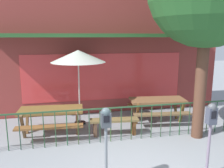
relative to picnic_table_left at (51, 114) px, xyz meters
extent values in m
cube|color=#472214|center=(1.87, 1.94, -0.61)|extent=(8.96, 0.54, 0.01)
cube|color=maroon|center=(1.87, 1.94, 2.36)|extent=(8.96, 0.50, 5.95)
cube|color=#D83838|center=(1.87, 1.68, 0.74)|extent=(5.83, 0.02, 1.70)
cube|color=#295627|center=(1.87, 1.19, 2.23)|extent=(7.62, 0.99, 0.12)
cube|color=#2A4F2E|center=(1.87, -0.83, 0.34)|extent=(7.53, 0.04, 0.04)
cylinder|color=#1A4625|center=(-1.03, -0.83, -0.14)|extent=(0.02, 0.02, 0.95)
cylinder|color=#1E3D2F|center=(-0.74, -0.83, -0.14)|extent=(0.02, 0.02, 0.95)
cylinder|color=#274427|center=(-0.45, -0.83, -0.14)|extent=(0.02, 0.02, 0.95)
cylinder|color=#204126|center=(-0.16, -0.83, -0.14)|extent=(0.02, 0.02, 0.95)
cylinder|color=#284E2C|center=(0.13, -0.83, -0.14)|extent=(0.02, 0.02, 0.95)
cylinder|color=#1B512E|center=(0.42, -0.83, -0.14)|extent=(0.02, 0.02, 0.95)
cylinder|color=#2B4421|center=(0.71, -0.83, -0.14)|extent=(0.02, 0.02, 0.95)
cylinder|color=#25452D|center=(1.00, -0.83, -0.14)|extent=(0.02, 0.02, 0.95)
cylinder|color=#1D3F2A|center=(1.29, -0.83, -0.14)|extent=(0.02, 0.02, 0.95)
cylinder|color=#2C4E1F|center=(1.58, -0.83, -0.14)|extent=(0.02, 0.02, 0.95)
cylinder|color=#1E4525|center=(1.87, -0.83, -0.14)|extent=(0.02, 0.02, 0.95)
cylinder|color=#2C4321|center=(2.16, -0.83, -0.14)|extent=(0.02, 0.02, 0.95)
cylinder|color=#28452D|center=(2.45, -0.83, -0.14)|extent=(0.02, 0.02, 0.95)
cylinder|color=#254B25|center=(2.74, -0.83, -0.14)|extent=(0.02, 0.02, 0.95)
cylinder|color=#2A4429|center=(3.03, -0.83, -0.14)|extent=(0.02, 0.02, 0.95)
cylinder|color=#214930|center=(3.32, -0.83, -0.14)|extent=(0.02, 0.02, 0.95)
cylinder|color=#1B5025|center=(3.61, -0.83, -0.14)|extent=(0.02, 0.02, 0.95)
cylinder|color=#22462B|center=(3.90, -0.83, -0.14)|extent=(0.02, 0.02, 0.95)
cylinder|color=#27422B|center=(4.19, -0.83, -0.14)|extent=(0.02, 0.02, 0.95)
cylinder|color=#2B4B24|center=(4.48, -0.83, -0.14)|extent=(0.02, 0.02, 0.95)
cylinder|color=#1A5030|center=(4.77, -0.83, -0.14)|extent=(0.02, 0.02, 0.95)
cube|color=brown|center=(0.00, 0.00, 0.13)|extent=(1.85, 0.88, 0.07)
cube|color=brown|center=(-0.04, -0.55, -0.17)|extent=(1.81, 0.38, 0.05)
cube|color=brown|center=(0.04, 0.55, -0.17)|extent=(1.81, 0.38, 0.05)
cube|color=brown|center=(-0.76, -0.23, -0.24)|extent=(0.09, 0.35, 0.78)
cube|color=brown|center=(-0.72, 0.33, -0.24)|extent=(0.09, 0.35, 0.78)
cube|color=brown|center=(0.72, -0.33, -0.24)|extent=(0.09, 0.35, 0.78)
cube|color=brown|center=(0.76, 0.23, -0.24)|extent=(0.09, 0.35, 0.78)
cube|color=brown|center=(3.41, 0.37, 0.13)|extent=(1.87, 0.93, 0.07)
cube|color=brown|center=(3.36, -0.18, -0.17)|extent=(1.82, 0.44, 0.05)
cube|color=brown|center=(3.47, 0.91, -0.17)|extent=(1.82, 0.44, 0.05)
cube|color=brown|center=(2.65, 0.16, -0.24)|extent=(0.10, 0.35, 0.78)
cube|color=brown|center=(2.70, 0.72, -0.24)|extent=(0.10, 0.35, 0.78)
cube|color=brown|center=(4.12, 0.01, -0.24)|extent=(0.10, 0.35, 0.78)
cube|color=brown|center=(4.17, 0.57, -0.24)|extent=(0.10, 0.35, 0.78)
cylinder|color=black|center=(0.86, 0.69, -0.59)|extent=(0.36, 0.36, 0.05)
cylinder|color=beige|center=(0.86, 0.69, 0.56)|extent=(0.04, 0.04, 2.35)
cone|color=beige|center=(0.86, 0.69, 1.60)|extent=(1.71, 1.71, 0.38)
cube|color=brown|center=(1.77, -0.41, -0.16)|extent=(1.42, 0.44, 0.06)
cube|color=brown|center=(1.21, -0.36, -0.39)|extent=(0.08, 0.29, 0.45)
cube|color=brown|center=(2.33, -0.46, -0.39)|extent=(0.08, 0.29, 0.45)
cylinder|color=slate|center=(3.18, -2.81, -0.05)|extent=(0.06, 0.06, 1.13)
cube|color=#414554|center=(3.18, -2.81, 0.69)|extent=(0.18, 0.14, 0.33)
sphere|color=#47494D|center=(3.18, -2.81, 0.85)|extent=(0.17, 0.17, 0.17)
cube|color=black|center=(3.18, -2.88, 0.73)|extent=(0.11, 0.01, 0.15)
cylinder|color=slate|center=(1.10, -2.75, 0.00)|extent=(0.06, 0.06, 1.22)
cube|color=#41474D|center=(1.10, -2.75, 0.74)|extent=(0.18, 0.14, 0.27)
sphere|color=#425256|center=(1.10, -2.75, 0.88)|extent=(0.17, 0.17, 0.17)
cube|color=black|center=(1.10, -2.82, 0.78)|extent=(0.11, 0.01, 0.12)
cylinder|color=brown|center=(4.05, -1.03, 0.99)|extent=(0.31, 0.31, 3.20)
camera|label=1|loc=(0.38, -6.68, 2.22)|focal=37.77mm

